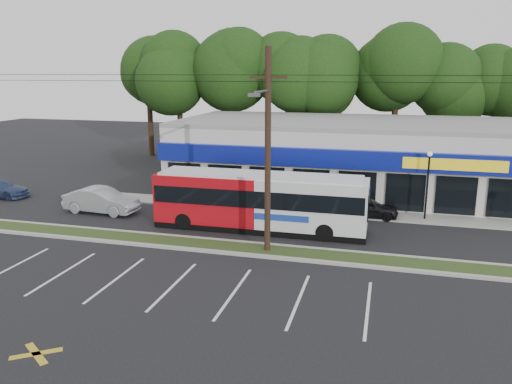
{
  "coord_description": "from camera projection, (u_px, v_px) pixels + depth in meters",
  "views": [
    {
      "loc": [
        8.57,
        -22.08,
        8.87
      ],
      "look_at": [
        1.35,
        5.0,
        2.07
      ],
      "focal_mm": 35.0,
      "sensor_mm": 36.0,
      "label": 1
    }
  ],
  "objects": [
    {
      "name": "tree_line",
      "position": [
        342.0,
        76.0,
        46.39
      ],
      "size": [
        46.76,
        6.76,
        11.83
      ],
      "color": "black",
      "rests_on": "ground"
    },
    {
      "name": "sidewalk",
      "position": [
        327.0,
        212.0,
        32.16
      ],
      "size": [
        32.0,
        2.2,
        0.1
      ],
      "primitive_type": "cube",
      "color": "#9E9E93",
      "rests_on": "ground"
    },
    {
      "name": "utility_pole",
      "position": [
        264.0,
        145.0,
        23.85
      ],
      "size": [
        50.0,
        2.77,
        10.0
      ],
      "color": "black",
      "rests_on": "ground"
    },
    {
      "name": "strip_mall",
      "position": [
        346.0,
        155.0,
        37.91
      ],
      "size": [
        25.0,
        12.55,
        5.3
      ],
      "color": "beige",
      "rests_on": "ground"
    },
    {
      "name": "curb_south",
      "position": [
        205.0,
        251.0,
        25.09
      ],
      "size": [
        40.0,
        0.25,
        0.14
      ],
      "primitive_type": "cube",
      "color": "#9E9E93",
      "rests_on": "ground"
    },
    {
      "name": "lamp_post",
      "position": [
        428.0,
        178.0,
        29.85
      ],
      "size": [
        0.3,
        0.3,
        4.25
      ],
      "color": "black",
      "rests_on": "ground"
    },
    {
      "name": "pedestrian_b",
      "position": [
        291.0,
        201.0,
        31.39
      ],
      "size": [
        1.0,
        0.84,
        1.82
      ],
      "primitive_type": "imported",
      "rotation": [
        0.0,
        0.0,
        3.33
      ],
      "color": "#B9A9A6",
      "rests_on": "ground"
    },
    {
      "name": "metrobus",
      "position": [
        260.0,
        200.0,
        28.36
      ],
      "size": [
        12.14,
        2.65,
        3.26
      ],
      "rotation": [
        0.0,
        0.0,
        0.01
      ],
      "color": "#AB0D15",
      "rests_on": "ground"
    },
    {
      "name": "ground",
      "position": [
        204.0,
        253.0,
        24.97
      ],
      "size": [
        120.0,
        120.0,
        0.0
      ],
      "primitive_type": "plane",
      "color": "black",
      "rests_on": "ground"
    },
    {
      "name": "curb_north",
      "position": [
        217.0,
        240.0,
        26.69
      ],
      "size": [
        40.0,
        0.25,
        0.14
      ],
      "primitive_type": "cube",
      "color": "#9E9E93",
      "rests_on": "ground"
    },
    {
      "name": "car_dark",
      "position": [
        366.0,
        207.0,
        30.92
      ],
      "size": [
        4.02,
        1.83,
        1.34
      ],
      "primitive_type": "imported",
      "rotation": [
        0.0,
        0.0,
        1.63
      ],
      "color": "black",
      "rests_on": "ground"
    },
    {
      "name": "grass_strip",
      "position": [
        211.0,
        245.0,
        25.89
      ],
      "size": [
        40.0,
        1.6,
        0.12
      ],
      "primitive_type": "cube",
      "color": "#2A3917",
      "rests_on": "ground"
    },
    {
      "name": "pedestrian_a",
      "position": [
        281.0,
        208.0,
        29.93
      ],
      "size": [
        0.68,
        0.48,
        1.78
      ],
      "primitive_type": "imported",
      "rotation": [
        0.0,
        0.0,
        3.06
      ],
      "color": "silver",
      "rests_on": "ground"
    },
    {
      "name": "car_silver",
      "position": [
        101.0,
        200.0,
        31.96
      ],
      "size": [
        4.96,
        1.96,
        1.61
      ],
      "primitive_type": "imported",
      "rotation": [
        0.0,
        0.0,
        1.52
      ],
      "color": "#95989C",
      "rests_on": "ground"
    }
  ]
}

